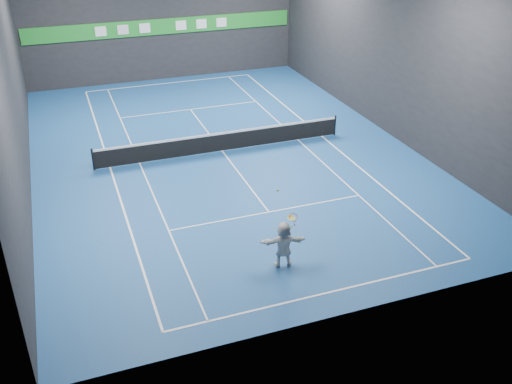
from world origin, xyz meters
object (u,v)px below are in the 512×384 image
object	(u,v)px
tennis_net	(222,141)
tennis_racket	(293,219)
tennis_ball	(278,190)
player	(284,244)

from	to	relation	value
tennis_net	tennis_racket	size ratio (longest dim) A/B	19.63
tennis_ball	tennis_racket	distance (m)	1.24
player	tennis_racket	size ratio (longest dim) A/B	2.68
tennis_net	player	bearing A→B (deg)	-94.94
tennis_ball	tennis_net	size ratio (longest dim) A/B	0.01
player	tennis_ball	distance (m)	2.05
player	tennis_net	size ratio (longest dim) A/B	0.14
player	tennis_net	distance (m)	10.01
tennis_ball	tennis_racket	xyz separation A→B (m)	(0.52, -0.11, -1.12)
player	tennis_racket	world-z (taller)	tennis_racket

